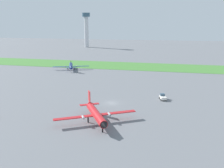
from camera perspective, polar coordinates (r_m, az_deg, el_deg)
name	(u,v)px	position (r m, az deg, el deg)	size (l,w,h in m)	color
ground_plane	(111,103)	(85.52, -0.12, -4.30)	(600.00, 600.00, 0.00)	slate
grass_taxiway_strip	(138,66)	(155.83, 5.94, 3.97)	(360.00, 28.00, 0.08)	#478438
airplane_foreground_turboprop	(96,114)	(68.95, -3.63, -6.70)	(20.23, 17.64, 6.80)	red
airplane_taxiing_turboprop	(71,66)	(145.71, -9.20, 4.05)	(19.37, 16.79, 6.11)	navy
pushback_tug_near_gate	(163,97)	(90.73, 11.34, -2.90)	(2.84, 3.95, 1.95)	white
control_tower	(86,27)	(273.33, -5.78, 12.61)	(8.00, 8.00, 35.32)	silver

